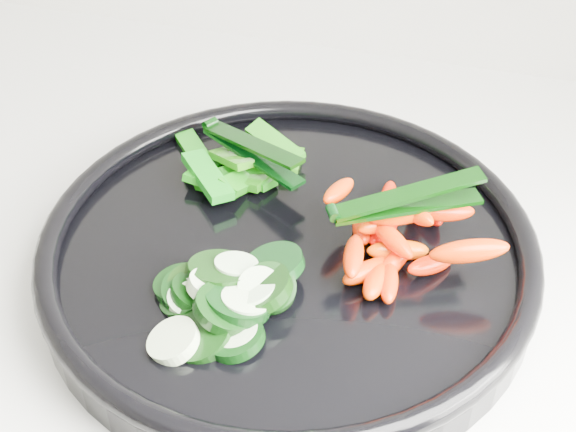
# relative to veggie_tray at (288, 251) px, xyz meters

# --- Properties ---
(veggie_tray) EXTENTS (0.43, 0.43, 0.04)m
(veggie_tray) POSITION_rel_veggie_tray_xyz_m (0.00, 0.00, 0.00)
(veggie_tray) COLOR black
(veggie_tray) RESTS_ON counter
(cucumber_pile) EXTENTS (0.11, 0.13, 0.04)m
(cucumber_pile) POSITION_rel_veggie_tray_xyz_m (-0.03, -0.07, 0.01)
(cucumber_pile) COLOR black
(cucumber_pile) RESTS_ON veggie_tray
(carrot_pile) EXTENTS (0.14, 0.14, 0.05)m
(carrot_pile) POSITION_rel_veggie_tray_xyz_m (0.08, 0.02, 0.02)
(carrot_pile) COLOR #FD1F00
(carrot_pile) RESTS_ON veggie_tray
(pepper_pile) EXTENTS (0.12, 0.11, 0.04)m
(pepper_pile) POSITION_rel_veggie_tray_xyz_m (-0.06, 0.07, 0.01)
(pepper_pile) COLOR #1B6109
(pepper_pile) RESTS_ON veggie_tray
(tong_carrot) EXTENTS (0.11, 0.07, 0.02)m
(tong_carrot) POSITION_rel_veggie_tray_xyz_m (0.08, 0.02, 0.05)
(tong_carrot) COLOR black
(tong_carrot) RESTS_ON carrot_pile
(tong_pepper) EXTENTS (0.10, 0.07, 0.02)m
(tong_pepper) POSITION_rel_veggie_tray_xyz_m (-0.06, 0.08, 0.03)
(tong_pepper) COLOR black
(tong_pepper) RESTS_ON pepper_pile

